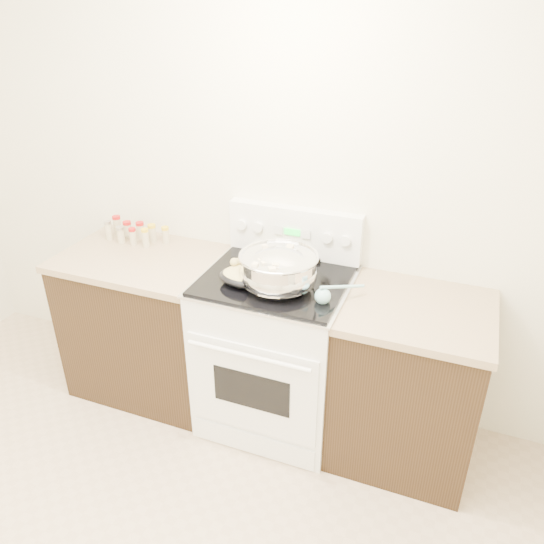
% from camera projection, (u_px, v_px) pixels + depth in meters
% --- Properties ---
extents(counter_left, '(0.93, 0.67, 0.92)m').
position_uv_depth(counter_left, '(150.00, 322.00, 3.26)').
color(counter_left, black).
rests_on(counter_left, ground).
extents(counter_right, '(0.73, 0.67, 0.92)m').
position_uv_depth(counter_right, '(407.00, 382.00, 2.76)').
color(counter_right, black).
rests_on(counter_right, ground).
extents(kitchen_range, '(0.78, 0.73, 1.22)m').
position_uv_depth(kitchen_range, '(276.00, 348.00, 2.97)').
color(kitchen_range, white).
rests_on(kitchen_range, ground).
extents(mixing_bowl, '(0.43, 0.43, 0.23)m').
position_uv_depth(mixing_bowl, '(279.00, 271.00, 2.63)').
color(mixing_bowl, silver).
rests_on(mixing_bowl, kitchen_range).
extents(roasting_pan, '(0.34, 0.26, 0.11)m').
position_uv_depth(roasting_pan, '(249.00, 275.00, 2.68)').
color(roasting_pan, black).
rests_on(roasting_pan, kitchen_range).
extents(baking_sheet, '(0.46, 0.40, 0.06)m').
position_uv_depth(baking_sheet, '(284.00, 251.00, 3.00)').
color(baking_sheet, black).
rests_on(baking_sheet, kitchen_range).
extents(wooden_spoon, '(0.19, 0.20, 0.04)m').
position_uv_depth(wooden_spoon, '(250.00, 268.00, 2.83)').
color(wooden_spoon, tan).
rests_on(wooden_spoon, kitchen_range).
extents(blue_ladle, '(0.21, 0.22, 0.10)m').
position_uv_depth(blue_ladle, '(325.00, 295.00, 2.53)').
color(blue_ladle, '#8BC7CF').
rests_on(blue_ladle, kitchen_range).
extents(spice_jars, '(0.39, 0.15, 0.12)m').
position_uv_depth(spice_jars, '(134.00, 232.00, 3.20)').
color(spice_jars, '#BFB28C').
rests_on(spice_jars, counter_left).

